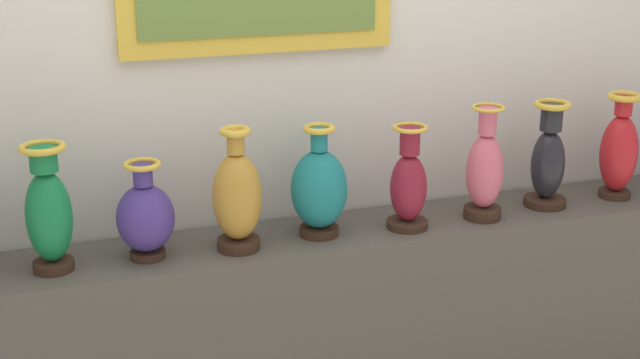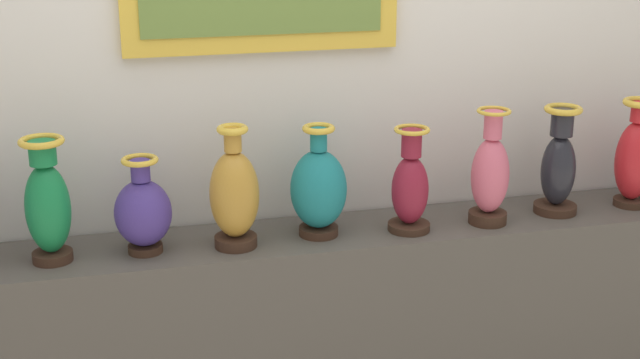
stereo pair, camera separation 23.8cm
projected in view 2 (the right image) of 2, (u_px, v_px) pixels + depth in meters
display_shelf at (320, 357)px, 3.19m from camera, size 3.79×0.35×0.95m
back_wall at (303, 51)px, 3.07m from camera, size 6.48×0.14×3.05m
vase_emerald at (48, 204)px, 2.75m from camera, size 0.14×0.14×0.40m
vase_indigo at (143, 211)px, 2.83m from camera, size 0.18×0.18×0.32m
vase_ochre at (234, 195)px, 2.87m from camera, size 0.16×0.16×0.41m
vase_teal at (319, 189)px, 2.97m from camera, size 0.19×0.19×0.38m
vase_burgundy at (410, 187)px, 3.01m from camera, size 0.14×0.14×0.36m
vase_rose at (490, 176)px, 3.07m from camera, size 0.13×0.13×0.41m
vase_onyx at (559, 166)px, 3.18m from camera, size 0.15×0.15×0.39m
vase_crimson at (635, 158)px, 3.24m from camera, size 0.14×0.14×0.40m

